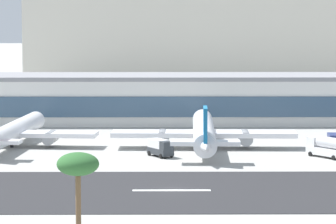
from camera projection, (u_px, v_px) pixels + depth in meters
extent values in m
plane|color=#9E9E99|center=(173.00, 190.00, 142.13)|extent=(1400.00, 1400.00, 0.00)
cube|color=#262628|center=(173.00, 191.00, 141.23)|extent=(800.00, 33.47, 0.08)
cube|color=white|center=(172.00, 190.00, 141.23)|extent=(12.00, 1.20, 0.01)
cube|color=silver|center=(206.00, 100.00, 229.64)|extent=(167.18, 20.46, 10.90)
cube|color=#38516B|center=(208.00, 107.00, 219.37)|extent=(162.16, 0.30, 4.91)
cube|color=gray|center=(206.00, 77.00, 229.00)|extent=(168.85, 20.66, 1.00)
cube|color=beige|center=(196.00, 20.00, 342.73)|extent=(123.64, 37.22, 49.42)
cylinder|color=white|center=(14.00, 131.00, 188.59)|extent=(7.63, 39.76, 3.96)
sphere|color=white|center=(36.00, 120.00, 208.19)|extent=(3.76, 3.76, 3.76)
cube|color=white|center=(13.00, 134.00, 187.85)|extent=(34.82, 9.12, 0.87)
cylinder|color=gray|center=(51.00, 137.00, 187.26)|extent=(3.08, 5.76, 2.57)
cylinder|color=black|center=(12.00, 145.00, 186.90)|extent=(0.71, 0.71, 1.09)
cylinder|color=silver|center=(204.00, 131.00, 186.43)|extent=(5.75, 43.41, 4.33)
sphere|color=silver|center=(202.00, 119.00, 207.95)|extent=(4.11, 4.11, 4.11)
cone|color=silver|center=(205.00, 147.00, 164.91)|extent=(4.15, 7.92, 3.90)
cube|color=silver|center=(204.00, 134.00, 185.61)|extent=(37.35, 7.71, 0.95)
cylinder|color=gray|center=(245.00, 138.00, 185.49)|extent=(3.01, 6.15, 2.81)
cylinder|color=gray|center=(162.00, 137.00, 185.90)|extent=(3.01, 6.15, 2.81)
cube|color=silver|center=(205.00, 143.00, 166.59)|extent=(12.74, 3.98, 0.76)
cube|color=#1975B2|center=(205.00, 126.00, 166.26)|extent=(0.88, 5.86, 6.93)
cylinder|color=black|center=(204.00, 146.00, 184.57)|extent=(0.78, 0.78, 1.19)
cube|color=white|center=(327.00, 152.00, 173.69)|extent=(7.14, 8.38, 1.40)
cylinder|color=silver|center=(331.00, 143.00, 172.69)|extent=(5.12, 5.90, 2.10)
cube|color=white|center=(314.00, 141.00, 176.09)|extent=(3.14, 3.06, 1.80)
cylinder|color=black|center=(320.00, 153.00, 176.91)|extent=(0.76, 0.89, 0.90)
cylinder|color=black|center=(310.00, 154.00, 175.35)|extent=(0.76, 0.89, 0.90)
cylinder|color=black|center=(334.00, 158.00, 170.62)|extent=(0.76, 0.89, 0.90)
cube|color=#2D3338|center=(160.00, 151.00, 174.82)|extent=(5.20, 6.36, 1.20)
cube|color=silver|center=(158.00, 143.00, 175.27)|extent=(4.24, 4.89, 1.60)
cube|color=#2D3338|center=(166.00, 145.00, 172.86)|extent=(2.76, 2.59, 1.50)
cylinder|color=black|center=(161.00, 156.00, 172.48)|extent=(0.71, 0.91, 0.90)
cylinder|color=black|center=(172.00, 155.00, 173.75)|extent=(0.71, 0.91, 0.90)
cylinder|color=black|center=(149.00, 153.00, 176.01)|extent=(0.71, 0.91, 0.90)
cylinder|color=black|center=(160.00, 152.00, 177.28)|extent=(0.71, 0.91, 0.90)
cylinder|color=brown|center=(78.00, 218.00, 96.25)|extent=(0.58, 0.58, 11.51)
ellipsoid|color=#2D602D|center=(78.00, 164.00, 95.63)|extent=(4.42, 4.42, 2.43)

